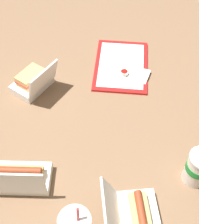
{
  "coord_description": "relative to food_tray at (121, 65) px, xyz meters",
  "views": [
    {
      "loc": [
        -0.83,
        -0.09,
        1.07
      ],
      "look_at": [
        -0.01,
        -0.02,
        0.05
      ],
      "focal_mm": 50.0,
      "sensor_mm": 36.0,
      "label": 1
    }
  ],
  "objects": [
    {
      "name": "ground_plane",
      "position": [
        -0.34,
        0.09,
        -0.01
      ],
      "size": [
        3.2,
        3.2,
        0.0
      ],
      "primitive_type": "plane",
      "color": "brown"
    },
    {
      "name": "food_tray",
      "position": [
        0.0,
        0.0,
        0.0
      ],
      "size": [
        0.37,
        0.26,
        0.01
      ],
      "color": "red",
      "rests_on": "ground_plane"
    },
    {
      "name": "ketchup_cup",
      "position": [
        -0.07,
        -0.02,
        0.02
      ],
      "size": [
        0.04,
        0.04,
        0.02
      ],
      "color": "white",
      "rests_on": "food_tray"
    },
    {
      "name": "napkin_stack",
      "position": [
        -0.07,
        -0.08,
        0.01
      ],
      "size": [
        0.12,
        0.12,
        0.0
      ],
      "primitive_type": "cube",
      "rotation": [
        0.0,
        0.0,
        -0.28
      ],
      "color": "white",
      "rests_on": "food_tray"
    },
    {
      "name": "plastic_fork",
      "position": [
        -0.02,
        0.08,
        0.01
      ],
      "size": [
        0.11,
        0.03,
        0.0
      ],
      "primitive_type": "cube",
      "rotation": [
        0.0,
        0.0,
        0.13
      ],
      "color": "white",
      "rests_on": "food_tray"
    },
    {
      "name": "clamshell_hotdog_left",
      "position": [
        -0.78,
        -0.09,
        0.03
      ],
      "size": [
        0.23,
        0.23,
        0.16
      ],
      "color": "white",
      "rests_on": "ground_plane"
    },
    {
      "name": "clamshell_sandwich_right",
      "position": [
        -0.18,
        0.4,
        0.04
      ],
      "size": [
        0.24,
        0.23,
        0.16
      ],
      "color": "white",
      "rests_on": "ground_plane"
    },
    {
      "name": "clamshell_hotdog_corner",
      "position": [
        -0.67,
        0.34,
        0.03
      ],
      "size": [
        0.14,
        0.22,
        0.16
      ],
      "color": "white",
      "rests_on": "ground_plane"
    },
    {
      "name": "soda_cup_left",
      "position": [
        -0.59,
        -0.3,
        0.07
      ],
      "size": [
        0.09,
        0.09,
        0.21
      ],
      "color": "white",
      "rests_on": "ground_plane"
    }
  ]
}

